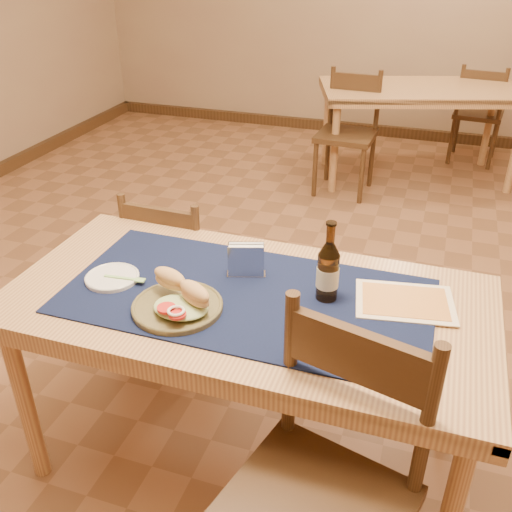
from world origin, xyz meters
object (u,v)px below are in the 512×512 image
(chair_main_far, at_px, (179,270))
(beer_bottle, at_px, (328,271))
(main_table, at_px, (247,317))
(sandwich_plate, at_px, (179,302))
(back_table, at_px, (421,97))
(napkin_holder, at_px, (246,261))
(chair_main_near, at_px, (321,495))

(chair_main_far, xyz_separation_m, beer_bottle, (0.77, -0.47, 0.41))
(main_table, xyz_separation_m, chair_main_far, (-0.52, 0.54, -0.22))
(chair_main_far, relative_size, sandwich_plate, 2.95)
(back_table, relative_size, chair_main_far, 2.00)
(main_table, bearing_deg, napkin_holder, 109.58)
(sandwich_plate, bearing_deg, back_table, 81.46)
(chair_main_near, height_order, sandwich_plate, chair_main_near)
(back_table, bearing_deg, sandwich_plate, -98.54)
(chair_main_near, distance_m, beer_bottle, 0.66)
(main_table, relative_size, sandwich_plate, 5.53)
(back_table, xyz_separation_m, napkin_holder, (-0.37, -3.08, 0.14))
(back_table, xyz_separation_m, beer_bottle, (-0.08, -3.13, 0.19))
(napkin_holder, bearing_deg, main_table, -70.42)
(sandwich_plate, xyz_separation_m, napkin_holder, (0.13, 0.27, 0.02))
(main_table, distance_m, beer_bottle, 0.32)
(main_table, xyz_separation_m, chair_main_near, (0.38, -0.48, -0.16))
(main_table, bearing_deg, chair_main_near, -52.16)
(sandwich_plate, xyz_separation_m, beer_bottle, (0.42, 0.22, 0.07))
(back_table, height_order, sandwich_plate, sandwich_plate)
(beer_bottle, height_order, napkin_holder, beer_bottle)
(chair_main_far, relative_size, beer_bottle, 3.12)
(main_table, height_order, back_table, same)
(back_table, height_order, beer_bottle, beer_bottle)
(chair_main_far, distance_m, napkin_holder, 0.73)
(sandwich_plate, distance_m, napkin_holder, 0.30)
(chair_main_far, height_order, napkin_holder, napkin_holder)
(napkin_holder, bearing_deg, back_table, 83.07)
(sandwich_plate, height_order, napkin_holder, napkin_holder)
(chair_main_near, bearing_deg, chair_main_far, 131.22)
(chair_main_near, height_order, beer_bottle, beer_bottle)
(sandwich_plate, bearing_deg, chair_main_near, -31.61)
(chair_main_far, bearing_deg, back_table, 72.22)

